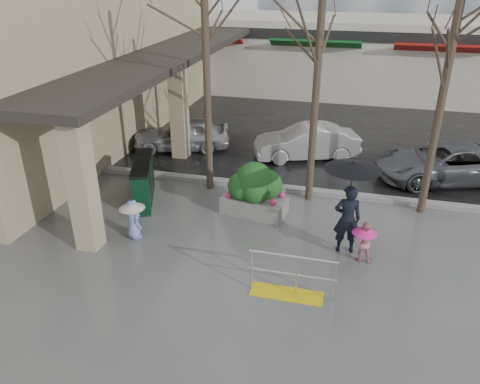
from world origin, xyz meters
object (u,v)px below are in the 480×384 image
at_px(child_pink, 364,239).
at_px(child_blue, 133,215).
at_px(car_a, 181,134).
at_px(woman, 349,199).
at_px(tree_midwest, 321,20).
at_px(tree_mideast, 453,40).
at_px(planter, 255,189).
at_px(tree_west, 205,23).
at_px(handrail, 290,281).
at_px(news_boxes, 143,181).
at_px(car_b, 307,142).
at_px(car_c, 446,163).

relative_size(child_pink, child_blue, 0.95).
bearing_deg(car_a, woman, 30.94).
height_order(tree_midwest, tree_mideast, tree_midwest).
relative_size(planter, car_a, 0.53).
bearing_deg(car_a, tree_mideast, 52.59).
xyz_separation_m(tree_midwest, car_a, (-5.35, 3.12, -4.60)).
xyz_separation_m(tree_west, woman, (4.42, -2.69, -3.63)).
bearing_deg(handrail, tree_mideast, 56.81).
bearing_deg(car_a, news_boxes, -11.62).
bearing_deg(woman, planter, -37.25).
bearing_deg(child_blue, car_a, -43.99).
distance_m(tree_mideast, news_boxes, 9.31).
relative_size(child_blue, car_a, 0.30).
bearing_deg(news_boxes, car_b, 26.34).
xyz_separation_m(handrail, planter, (-1.58, 3.49, 0.38)).
bearing_deg(tree_mideast, car_c, 69.81).
xyz_separation_m(handrail, woman, (1.06, 2.11, 1.08)).
height_order(tree_west, tree_midwest, tree_midwest).
bearing_deg(tree_midwest, handrail, -88.09).
height_order(news_boxes, car_c, news_boxes).
bearing_deg(car_b, child_blue, -48.47).
xyz_separation_m(woman, car_a, (-6.58, 5.82, -0.83)).
xyz_separation_m(tree_midwest, news_boxes, (-4.89, -1.31, -4.60)).
bearing_deg(car_c, car_b, -117.37).
xyz_separation_m(woman, child_blue, (-5.42, -0.74, -0.79)).
height_order(tree_mideast, car_c, tree_mideast).
distance_m(tree_midwest, woman, 4.80).
bearing_deg(tree_mideast, child_pink, -118.41).
xyz_separation_m(tree_mideast, child_pink, (-1.64, -3.02, -4.26)).
distance_m(tree_west, child_blue, 5.68).
distance_m(tree_mideast, car_b, 6.63).
relative_size(child_blue, car_b, 0.29).
bearing_deg(car_a, child_pink, 31.22).
height_order(tree_west, woman, tree_west).
distance_m(handrail, tree_mideast, 7.28).
relative_size(woman, news_boxes, 1.07).
bearing_deg(tree_mideast, car_b, 138.37).
bearing_deg(tree_midwest, woman, -65.58).
height_order(tree_mideast, woman, tree_mideast).
height_order(woman, child_blue, woman).
distance_m(news_boxes, car_b, 6.42).
xyz_separation_m(planter, car_c, (5.65, 3.83, -0.13)).
distance_m(handrail, car_b, 8.23).
height_order(woman, car_a, woman).
bearing_deg(tree_mideast, child_blue, -155.42).
height_order(handrail, tree_mideast, tree_mideast).
distance_m(child_pink, news_boxes, 6.78).
distance_m(child_pink, car_b, 6.78).
bearing_deg(news_boxes, woman, -33.52).
relative_size(tree_west, news_boxes, 2.95).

